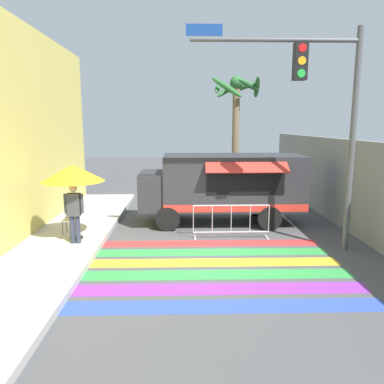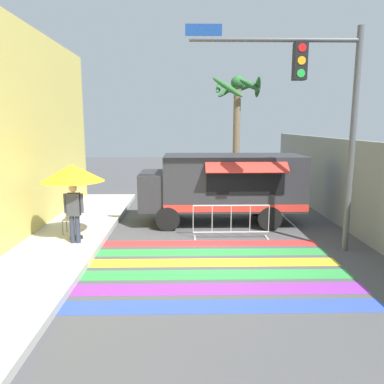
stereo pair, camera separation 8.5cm
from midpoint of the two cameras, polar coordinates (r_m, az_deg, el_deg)
ground_plane at (r=9.83m, az=2.64°, el=-9.84°), size 60.00×60.00×0.00m
sidewalk_left at (r=10.76m, az=-25.98°, el=-8.64°), size 4.40×16.00×0.17m
concrete_wall_right at (r=13.46m, az=22.22°, el=1.27°), size 0.20×16.00×2.90m
crosswalk_painted at (r=9.09m, az=2.97°, el=-11.53°), size 6.40×4.36×0.01m
food_truck at (r=12.84m, az=4.52°, el=1.29°), size 5.48×2.52×2.36m
traffic_signal_pole at (r=10.31m, az=19.31°, el=13.07°), size 4.41×0.29×5.79m
patio_umbrella at (r=10.86m, az=-17.50°, el=2.74°), size 1.73×1.73×2.13m
folding_chair at (r=11.76m, az=-17.71°, el=-3.48°), size 0.40×0.40×0.85m
vendor_person at (r=10.63m, az=-17.33°, el=-2.62°), size 0.53×0.22×1.63m
barricade_front at (r=11.28m, az=6.18°, el=-4.50°), size 2.30×0.44×1.03m
palm_tree at (r=17.28m, az=7.03°, el=12.34°), size 2.36×2.32×5.51m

